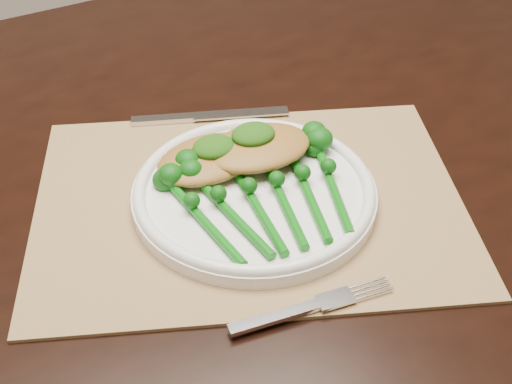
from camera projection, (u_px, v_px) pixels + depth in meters
name	position (u px, v px, depth m)	size (l,w,h in m)	color
dining_table	(213.00, 357.00, 1.05)	(1.69, 1.08, 0.75)	black
placemat	(249.00, 202.00, 0.74)	(0.44, 0.32, 0.00)	#9B7A4F
dinner_plate	(254.00, 192.00, 0.73)	(0.25, 0.25, 0.02)	white
knife	(195.00, 117.00, 0.85)	(0.19, 0.07, 0.01)	silver
fork	(322.00, 303.00, 0.63)	(0.16, 0.02, 0.00)	silver
chicken_fillet_left	(209.00, 159.00, 0.75)	(0.12, 0.08, 0.02)	#A3732F
chicken_fillet_right	(258.00, 148.00, 0.76)	(0.12, 0.08, 0.02)	#A3732F
pesto_dollop_left	(214.00, 147.00, 0.74)	(0.05, 0.04, 0.02)	#143F09
pesto_dollop_right	(253.00, 134.00, 0.75)	(0.05, 0.04, 0.02)	#143F09
broccolini_bundle	(270.00, 203.00, 0.71)	(0.17, 0.18, 0.04)	#0C5D0E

